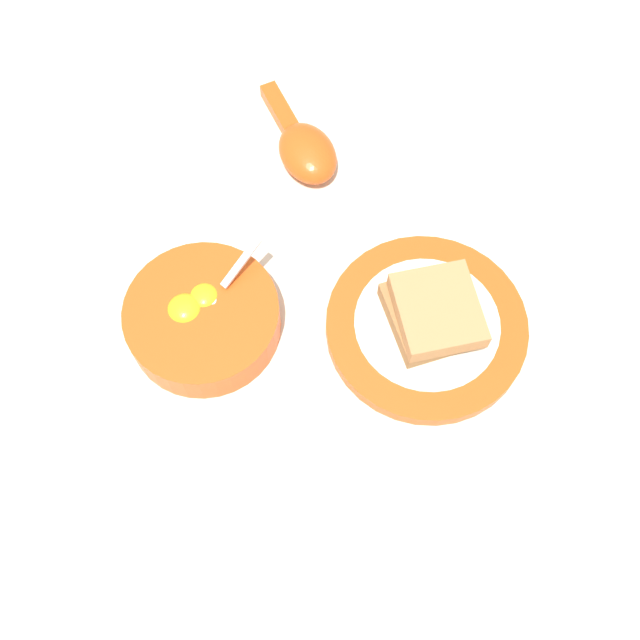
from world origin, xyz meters
name	(u,v)px	position (x,y,z in m)	size (l,w,h in m)	color
ground_plane	(148,246)	(0.00, 0.00, 0.00)	(3.00, 3.00, 0.00)	silver
egg_bowl	(208,316)	(0.11, 0.03, 0.02)	(0.15, 0.15, 0.07)	#DB5119
toast_plate	(431,324)	(0.20, 0.22, 0.01)	(0.19, 0.19, 0.02)	#DB5119
toast_sandwich	(439,310)	(0.20, 0.22, 0.04)	(0.10, 0.09, 0.04)	#9E7042
soup_spoon	(308,147)	(-0.03, 0.20, 0.02)	(0.15, 0.06, 0.04)	#DB5119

